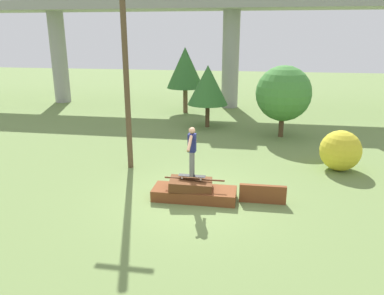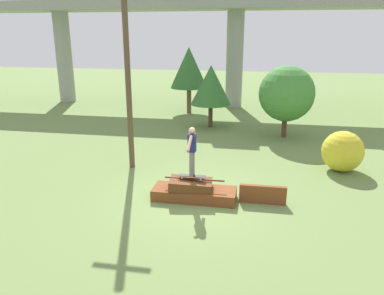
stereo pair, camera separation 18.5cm
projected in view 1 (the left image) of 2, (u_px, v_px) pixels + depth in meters
The scene contains 11 objects.
ground_plane at pixel (194, 199), 11.35m from camera, with size 80.00×80.00×0.00m, color olive.
scrap_pile at pixel (193, 191), 11.27m from camera, with size 2.50×0.95×0.67m.
scrap_plank_loose at pixel (263, 194), 11.02m from camera, with size 1.37×0.15×0.56m.
skateboard at pixel (192, 176), 11.13m from camera, with size 0.82×0.23×0.09m.
skater at pixel (192, 149), 10.87m from camera, with size 0.23×1.09×1.48m.
highway_overpass at pixel (232, 15), 23.72m from camera, with size 44.00×3.56×6.85m.
utility_pole at pixel (126, 71), 13.00m from camera, with size 1.30×0.20×6.84m.
tree_behind_left at pixel (185, 68), 22.84m from camera, with size 2.29×2.29×4.02m.
tree_behind_right at pixel (284, 93), 17.56m from camera, with size 2.60×2.60×3.41m.
tree_mid_back at pixel (208, 85), 19.41m from camera, with size 2.12×2.12×3.25m.
bush_yellow_flowering at pixel (340, 151), 13.56m from camera, with size 1.47×1.47×1.47m.
Camera 1 is at (1.64, -10.26, 4.83)m, focal length 35.00 mm.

